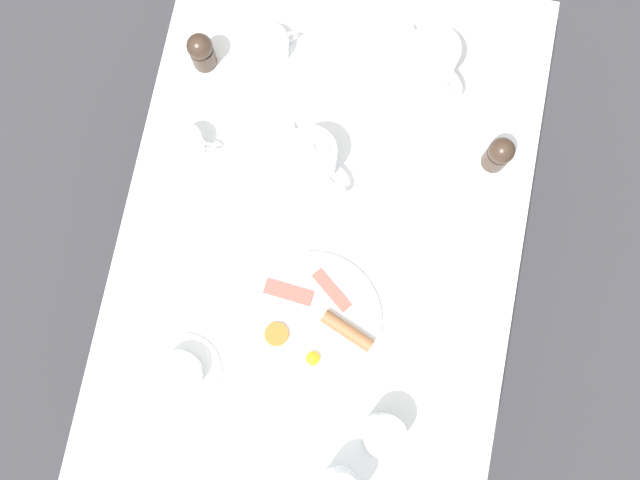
{
  "coord_description": "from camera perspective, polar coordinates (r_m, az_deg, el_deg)",
  "views": [
    {
      "loc": [
        0.05,
        -0.25,
        2.23
      ],
      "look_at": [
        0.0,
        0.0,
        0.76
      ],
      "focal_mm": 42.0,
      "sensor_mm": 36.0,
      "label": 1
    }
  ],
  "objects": [
    {
      "name": "teapot_near",
      "position": [
        1.59,
        8.55,
        13.55
      ],
      "size": [
        0.15,
        0.14,
        0.13
      ],
      "rotation": [
        0.0,
        0.0,
        2.41
      ],
      "color": "white",
      "rests_on": "table"
    },
    {
      "name": "spoon_for_tea",
      "position": [
        1.52,
        9.9,
        -5.11
      ],
      "size": [
        0.14,
        0.11,
        0.0
      ],
      "rotation": [
        0.0,
        0.0,
        4.09
      ],
      "color": "silver",
      "rests_on": "table"
    },
    {
      "name": "pepper_grinder",
      "position": [
        1.59,
        -9.03,
        14.01
      ],
      "size": [
        0.05,
        0.05,
        0.1
      ],
      "color": "#38281E",
      "rests_on": "table"
    },
    {
      "name": "teacup_with_saucer_left",
      "position": [
        1.49,
        -10.62,
        -9.91
      ],
      "size": [
        0.16,
        0.16,
        0.06
      ],
      "color": "white",
      "rests_on": "table"
    },
    {
      "name": "table",
      "position": [
        1.59,
        0.0,
        -0.56
      ],
      "size": [
        0.81,
        1.22,
        0.74
      ],
      "color": "silver",
      "rests_on": "ground_plane"
    },
    {
      "name": "fork_by_plate",
      "position": [
        1.56,
        8.33,
        4.88
      ],
      "size": [
        0.13,
        0.11,
        0.0
      ],
      "rotation": [
        0.0,
        0.0,
        4.03
      ],
      "color": "silver",
      "rests_on": "table"
    },
    {
      "name": "water_glass_short",
      "position": [
        1.45,
        4.85,
        -14.55
      ],
      "size": [
        0.08,
        0.08,
        0.1
      ],
      "color": "white",
      "rests_on": "table"
    },
    {
      "name": "salt_grinder",
      "position": [
        1.54,
        13.47,
        6.38
      ],
      "size": [
        0.05,
        0.05,
        0.1
      ],
      "color": "#38281E",
      "rests_on": "table"
    },
    {
      "name": "ground_plane",
      "position": [
        2.25,
        0.0,
        -3.26
      ],
      "size": [
        8.0,
        8.0,
        0.0
      ],
      "primitive_type": "plane",
      "color": "#333338"
    },
    {
      "name": "teapot_far",
      "position": [
        1.5,
        -0.68,
        6.25
      ],
      "size": [
        0.17,
        0.13,
        0.13
      ],
      "rotation": [
        0.0,
        0.0,
        2.52
      ],
      "color": "white",
      "rests_on": "table"
    },
    {
      "name": "teacup_with_saucer_right",
      "position": [
        1.61,
        -3.92,
        14.4
      ],
      "size": [
        0.16,
        0.16,
        0.06
      ],
      "color": "white",
      "rests_on": "table"
    },
    {
      "name": "creamer_jug",
      "position": [
        1.55,
        -9.9,
        7.32
      ],
      "size": [
        0.09,
        0.06,
        0.07
      ],
      "color": "white",
      "rests_on": "table"
    },
    {
      "name": "knife_by_plate",
      "position": [
        1.54,
        -9.62,
        0.5
      ],
      "size": [
        0.02,
        0.2,
        0.0
      ],
      "rotation": [
        0.0,
        0.0,
        3.14
      ],
      "color": "silver",
      "rests_on": "table"
    },
    {
      "name": "breakfast_plate",
      "position": [
        1.49,
        -0.52,
        -6.33
      ],
      "size": [
        0.28,
        0.28,
        0.04
      ],
      "color": "white",
      "rests_on": "table"
    }
  ]
}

